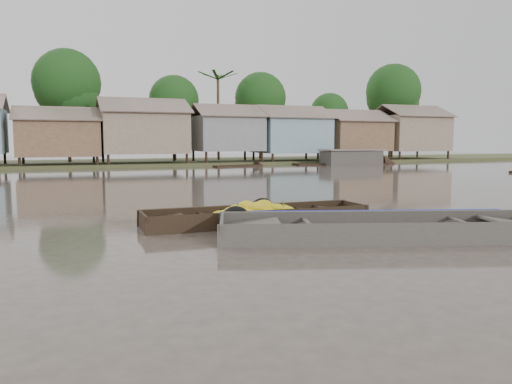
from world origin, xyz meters
name	(u,v)px	position (x,y,z in m)	size (l,w,h in m)	color
ground	(235,229)	(0.00, 0.00, 0.00)	(120.00, 120.00, 0.00)	#453C35
riverbank	(145,128)	(3.03, 31.86, 3.07)	(120.00, 12.47, 10.22)	#384723
banana_boat	(254,217)	(0.68, 0.49, 0.17)	(5.78, 1.57, 0.83)	black
viewer_boat	(388,235)	(2.74, -2.20, 0.06)	(7.52, 4.13, 0.59)	#3D3834
distant_boats	(326,163)	(15.89, 23.71, 0.26)	(49.61, 15.79, 1.38)	black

